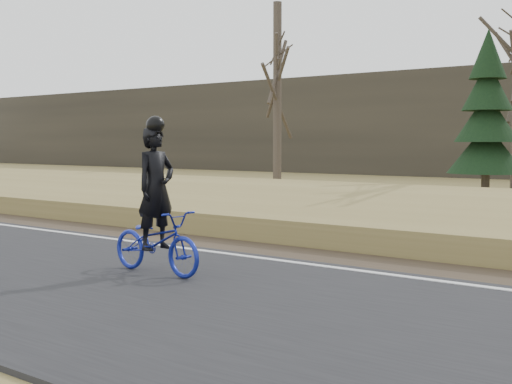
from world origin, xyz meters
The scene contains 7 objects.
ground centered at (0.00, 0.00, 0.00)m, with size 120.00×120.00×0.00m, color olive.
road centered at (0.00, -2.50, 0.03)m, with size 120.00×6.00×0.06m, color black.
edge_line centered at (0.00, 0.20, 0.07)m, with size 120.00×0.12×0.01m, color silver.
shoulder centered at (0.00, 1.20, 0.02)m, with size 120.00×1.60×0.04m, color #473A2B.
cyclist centered at (-3.93, -1.77, 0.78)m, with size 1.75×0.67×2.24m.
bare_tree_far_left centered at (-14.01, 14.52, 3.78)m, with size 0.36×0.36×7.56m, color brown.
conifer centered at (-5.56, 15.09, 2.72)m, with size 2.60×2.60×5.76m.
Camera 1 is at (3.44, -8.74, 1.93)m, focal length 50.00 mm.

